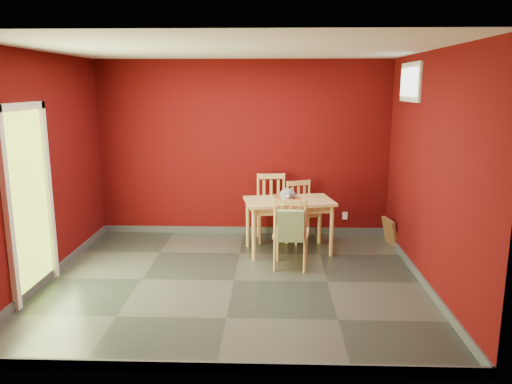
{
  "coord_description": "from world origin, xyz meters",
  "views": [
    {
      "loc": [
        0.46,
        -5.66,
        2.3
      ],
      "look_at": [
        0.25,
        0.45,
        1.0
      ],
      "focal_mm": 35.0,
      "sensor_mm": 36.0,
      "label": 1
    }
  ],
  "objects_px": {
    "chair_far_left": "(272,207)",
    "picture_frame": "(390,232)",
    "tote_bag": "(290,226)",
    "chair_near": "(291,232)",
    "dining_table": "(289,206)",
    "cat": "(287,192)",
    "chair_far_right": "(302,211)"
  },
  "relations": [
    {
      "from": "tote_bag",
      "to": "cat",
      "type": "relative_size",
      "value": 1.0
    },
    {
      "from": "chair_near",
      "to": "cat",
      "type": "bearing_deg",
      "value": 92.84
    },
    {
      "from": "tote_bag",
      "to": "dining_table",
      "type": "bearing_deg",
      "value": 89.49
    },
    {
      "from": "chair_far_left",
      "to": "chair_far_right",
      "type": "distance_m",
      "value": 0.46
    },
    {
      "from": "dining_table",
      "to": "picture_frame",
      "type": "distance_m",
      "value": 1.61
    },
    {
      "from": "dining_table",
      "to": "picture_frame",
      "type": "bearing_deg",
      "value": 12.74
    },
    {
      "from": "chair_far_left",
      "to": "tote_bag",
      "type": "distance_m",
      "value": 1.49
    },
    {
      "from": "dining_table",
      "to": "picture_frame",
      "type": "height_order",
      "value": "dining_table"
    },
    {
      "from": "picture_frame",
      "to": "cat",
      "type": "bearing_deg",
      "value": -165.74
    },
    {
      "from": "tote_bag",
      "to": "picture_frame",
      "type": "height_order",
      "value": "tote_bag"
    },
    {
      "from": "dining_table",
      "to": "chair_far_left",
      "type": "xyz_separation_m",
      "value": [
        -0.24,
        0.57,
        -0.15
      ]
    },
    {
      "from": "tote_bag",
      "to": "picture_frame",
      "type": "xyz_separation_m",
      "value": [
        1.51,
        1.23,
        -0.43
      ]
    },
    {
      "from": "tote_bag",
      "to": "picture_frame",
      "type": "bearing_deg",
      "value": 39.15
    },
    {
      "from": "dining_table",
      "to": "chair_far_left",
      "type": "bearing_deg",
      "value": 112.54
    },
    {
      "from": "chair_far_left",
      "to": "picture_frame",
      "type": "relative_size",
      "value": 2.43
    },
    {
      "from": "chair_far_left",
      "to": "tote_bag",
      "type": "relative_size",
      "value": 2.17
    },
    {
      "from": "chair_far_left",
      "to": "picture_frame",
      "type": "distance_m",
      "value": 1.78
    },
    {
      "from": "chair_far_right",
      "to": "picture_frame",
      "type": "distance_m",
      "value": 1.33
    },
    {
      "from": "dining_table",
      "to": "cat",
      "type": "bearing_deg",
      "value": -116.38
    },
    {
      "from": "dining_table",
      "to": "cat",
      "type": "xyz_separation_m",
      "value": [
        -0.02,
        -0.05,
        0.21
      ]
    },
    {
      "from": "cat",
      "to": "chair_far_left",
      "type": "bearing_deg",
      "value": 113.7
    },
    {
      "from": "chair_far_left",
      "to": "tote_bag",
      "type": "bearing_deg",
      "value": -81.07
    },
    {
      "from": "chair_far_right",
      "to": "chair_far_left",
      "type": "bearing_deg",
      "value": 175.76
    },
    {
      "from": "chair_far_left",
      "to": "cat",
      "type": "bearing_deg",
      "value": -70.99
    },
    {
      "from": "cat",
      "to": "picture_frame",
      "type": "xyz_separation_m",
      "value": [
        1.53,
        0.39,
        -0.67
      ]
    },
    {
      "from": "chair_near",
      "to": "tote_bag",
      "type": "distance_m",
      "value": 0.27
    },
    {
      "from": "cat",
      "to": "chair_far_right",
      "type": "bearing_deg",
      "value": 72.63
    },
    {
      "from": "dining_table",
      "to": "chair_near",
      "type": "height_order",
      "value": "chair_near"
    },
    {
      "from": "cat",
      "to": "dining_table",
      "type": "bearing_deg",
      "value": 68.31
    },
    {
      "from": "chair_far_right",
      "to": "chair_near",
      "type": "height_order",
      "value": "chair_near"
    },
    {
      "from": "chair_far_left",
      "to": "chair_near",
      "type": "distance_m",
      "value": 1.27
    },
    {
      "from": "tote_bag",
      "to": "chair_near",
      "type": "bearing_deg",
      "value": 86.16
    }
  ]
}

